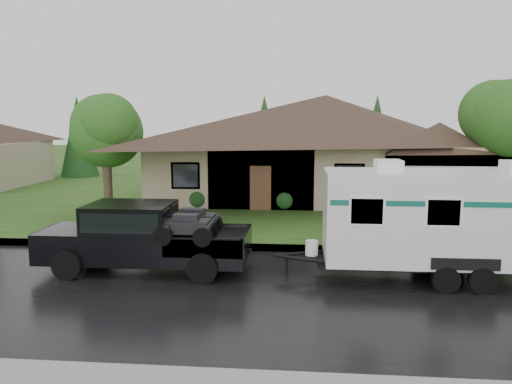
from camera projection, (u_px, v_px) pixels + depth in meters
The scene contains 10 objects.
ground at pixel (278, 270), 14.76m from camera, with size 140.00×140.00×0.00m, color #284C17.
road at pixel (275, 293), 12.79m from camera, with size 140.00×8.00×0.01m, color black.
curb at pixel (281, 248), 16.97m from camera, with size 140.00×0.50×0.15m, color gray.
lawn at pixel (289, 193), 29.53m from camera, with size 140.00×26.00×0.15m, color #284C17.
house_main at pixel (331, 134), 27.68m from camera, with size 19.44×10.80×6.90m.
tree_left_green at pixel (105, 128), 21.88m from camera, with size 3.39×3.39×5.60m.
tree_right_green at pixel (504, 118), 22.73m from camera, with size 3.75×3.75×6.20m.
shrub_row at pixel (329, 199), 23.66m from camera, with size 13.60×1.00×1.00m.
pickup_truck at pixel (141, 235), 14.54m from camera, with size 5.99×2.28×2.00m.
travel_trailer at pixel (453, 217), 13.67m from camera, with size 7.39×2.60×3.32m.
Camera 1 is at (0.61, -14.27, 4.41)m, focal length 35.00 mm.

